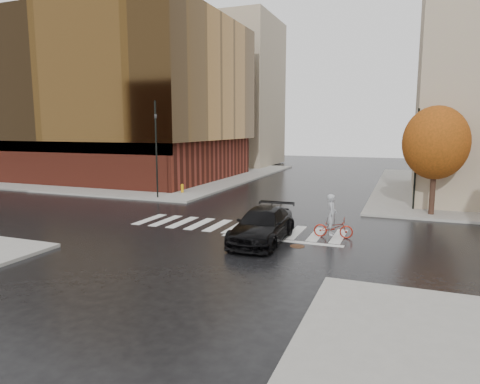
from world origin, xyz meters
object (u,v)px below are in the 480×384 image
at_px(cyclist, 333,223).
at_px(traffic_light_ne, 416,154).
at_px(fire_hydrant, 182,188).
at_px(sedan, 262,225).
at_px(traffic_light_nw, 156,143).

xyz_separation_m(cyclist, traffic_light_ne, (3.78, 8.66, 2.97)).
bearing_deg(traffic_light_ne, fire_hydrant, 10.47).
bearing_deg(fire_hydrant, cyclist, -34.88).
distance_m(traffic_light_ne, fire_hydrant, 17.68).
relative_size(sedan, traffic_light_nw, 0.76).
height_order(cyclist, traffic_light_nw, traffic_light_nw).
xyz_separation_m(sedan, cyclist, (2.97, 1.99, -0.05)).
bearing_deg(sedan, traffic_light_nw, 141.16).
distance_m(traffic_light_nw, fire_hydrant, 4.68).
relative_size(traffic_light_nw, fire_hydrant, 10.36).
relative_size(cyclist, traffic_light_ne, 0.34).
relative_size(sedan, traffic_light_ne, 0.85).
xyz_separation_m(cyclist, fire_hydrant, (-13.60, 9.48, -0.20)).
height_order(cyclist, traffic_light_ne, traffic_light_ne).
xyz_separation_m(traffic_light_nw, fire_hydrant, (0.54, 2.85, -3.68)).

